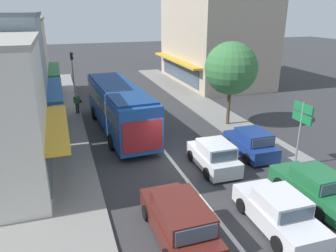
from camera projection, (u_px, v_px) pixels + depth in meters
ground_plane at (171, 160)px, 18.50m from camera, size 140.00×140.00×0.00m
lane_centre_line at (152, 136)px, 22.07m from camera, size 0.20×28.00×0.01m
sidewalk_left at (46, 136)px, 21.82m from camera, size 5.20×44.00×0.14m
kerb_right at (221, 117)px, 25.68m from camera, size 2.80×44.00×0.12m
shopfront_far_end at (3, 61)px, 29.37m from camera, size 8.51×8.51×7.37m
building_right_far at (214, 38)px, 36.93m from camera, size 9.33×13.84×9.92m
city_bus at (119, 105)px, 22.34m from camera, size 3.15×10.97×3.23m
hatchback_queue_gap_filler at (214, 156)px, 17.37m from camera, size 1.86×3.72×1.54m
wagon_behind_bus_near at (179, 220)px, 12.03m from camera, size 1.98×4.52×1.58m
sedan_behind_bus_mid at (279, 212)px, 12.65m from camera, size 1.96×4.23×1.47m
parked_sedan_kerb_front at (315, 187)px, 14.40m from camera, size 1.99×4.25×1.47m
parked_hatchback_kerb_second at (251, 143)px, 19.00m from camera, size 1.86×3.72×1.54m
traffic_light_downstreet at (72, 67)px, 31.37m from camera, size 0.33×0.24×4.20m
directional_road_sign at (302, 119)px, 16.92m from camera, size 0.10×1.40×3.60m
street_tree_right at (231, 68)px, 22.65m from camera, size 3.67×3.67×6.03m
pedestrian_with_handbag_near at (77, 102)px, 26.10m from camera, size 0.62×0.48×1.63m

